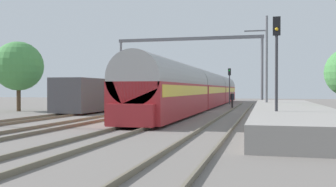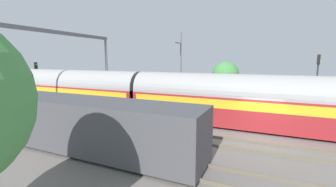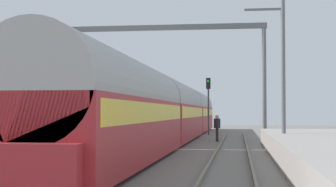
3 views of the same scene
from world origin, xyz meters
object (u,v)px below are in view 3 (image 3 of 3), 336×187
at_px(person_crossing, 217,126).
at_px(railway_signal_far, 208,98).
at_px(catenary_gantry, 144,54).
at_px(passenger_train, 173,111).

bearing_deg(person_crossing, railway_signal_far, 148.25).
relative_size(person_crossing, railway_signal_far, 0.37).
relative_size(railway_signal_far, catenary_gantry, 0.28).
relative_size(person_crossing, catenary_gantry, 0.10).
distance_m(railway_signal_far, catenary_gantry, 9.14).
height_order(passenger_train, person_crossing, passenger_train).
distance_m(person_crossing, catenary_gantry, 7.09).
distance_m(passenger_train, catenary_gantry, 4.46).
bearing_deg(passenger_train, person_crossing, -11.67).
bearing_deg(railway_signal_far, catenary_gantry, -117.10).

